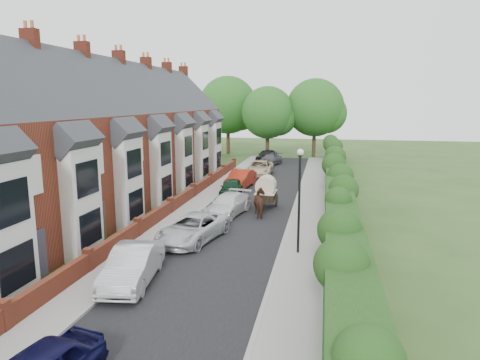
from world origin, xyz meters
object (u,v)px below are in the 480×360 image
object	(u,v)px
car_white	(228,205)
car_black	(267,156)
car_silver_b	(193,228)
horse	(261,203)
car_beige	(260,168)
lamppost	(299,188)
car_silver_a	(133,265)
car_green	(231,188)
car_grey	(270,160)
car_red	(241,179)
horse_cart	(266,190)

from	to	relation	value
car_white	car_black	world-z (taller)	car_black
car_silver_b	horse	bearing A→B (deg)	75.32
car_silver_b	car_white	bearing A→B (deg)	95.69
car_beige	car_black	xyz separation A→B (m)	(-0.66, 9.83, 0.04)
lamppost	car_black	size ratio (longest dim) A/B	1.14
car_silver_a	car_black	bearing A→B (deg)	81.11
car_green	car_grey	xyz separation A→B (m)	(0.87, 16.80, -0.02)
car_red	horse_cart	bearing A→B (deg)	-58.21
car_white	car_red	size ratio (longest dim) A/B	1.01
car_green	lamppost	bearing A→B (deg)	-67.90
car_silver_b	car_red	size ratio (longest dim) A/B	1.09
lamppost	car_green	xyz separation A→B (m)	(-6.01, 12.20, -2.63)
car_silver_a	car_black	world-z (taller)	car_black
car_grey	horse	size ratio (longest dim) A/B	2.13
car_grey	car_black	size ratio (longest dim) A/B	0.97
car_red	horse_cart	world-z (taller)	horse_cart
car_beige	car_green	bearing A→B (deg)	-95.97
lamppost	car_silver_a	xyz separation A→B (m)	(-6.40, -4.60, -2.54)
car_silver_a	car_beige	size ratio (longest dim) A/B	0.88
lamppost	car_beige	world-z (taller)	lamppost
car_silver_b	car_red	bearing A→B (deg)	103.17
car_silver_a	car_green	distance (m)	16.80
horse	horse_cart	size ratio (longest dim) A/B	0.65
horse	car_red	bearing A→B (deg)	-91.91
car_white	car_red	distance (m)	8.96
car_silver_a	lamppost	bearing A→B (deg)	27.58
car_black	horse	world-z (taller)	horse
car_green	car_red	distance (m)	3.31
car_grey	car_black	xyz separation A→B (m)	(-0.78, 2.84, 0.13)
car_grey	horse_cart	bearing A→B (deg)	-68.43
car_silver_a	car_white	xyz separation A→B (m)	(1.40, 11.20, -0.08)
car_grey	horse_cart	distance (m)	20.30
car_beige	horse_cart	world-z (taller)	horse_cart
car_grey	horse	world-z (taller)	horse
car_white	car_green	xyz separation A→B (m)	(-1.01, 5.60, -0.01)
car_beige	horse_cart	distance (m)	13.41
car_beige	horse_cart	bearing A→B (deg)	-81.04
lamppost	horse	distance (m)	7.58
car_red	horse	xyz separation A→B (m)	(3.12, -8.90, 0.11)
horse	car_grey	bearing A→B (deg)	-105.32
car_red	car_silver_b	bearing A→B (deg)	-82.08
car_green	car_beige	size ratio (longest dim) A/B	0.74
car_silver_b	horse	size ratio (longest dim) A/B	2.44
car_silver_b	car_grey	distance (m)	28.00
car_green	horse_cart	xyz separation A→B (m)	(3.20, -3.36, 0.64)
car_silver_b	horse_cart	size ratio (longest dim) A/B	1.60
car_silver_a	horse	distance (m)	11.77
car_grey	horse	xyz separation A→B (m)	(2.33, -22.39, 0.23)
car_black	lamppost	bearing A→B (deg)	-70.32
car_silver_a	horse	bearing A→B (deg)	64.08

